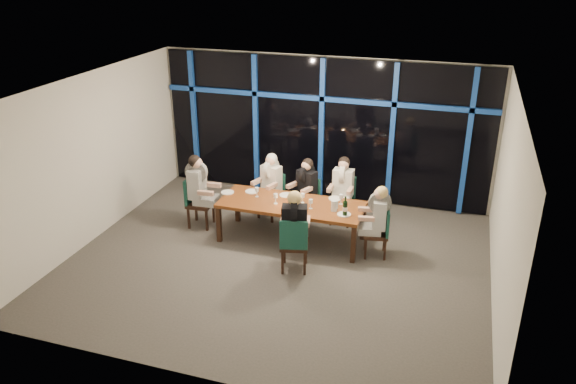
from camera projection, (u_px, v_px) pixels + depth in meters
name	position (u px, v px, depth m)	size (l,w,h in m)	color
room	(276.00, 150.00, 8.85)	(7.04, 7.00, 3.02)	#55504B
window_wall	(323.00, 127.00, 11.60)	(6.86, 0.43, 2.94)	black
dining_table	(291.00, 207.00, 10.08)	(2.60, 1.00, 0.75)	brown
chair_far_left	(273.00, 193.00, 11.09)	(0.54, 0.54, 0.91)	black
chair_far_mid	(308.00, 197.00, 10.91)	(0.55, 0.55, 0.89)	black
chair_far_right	(343.00, 197.00, 10.87)	(0.44, 0.44, 0.92)	black
chair_end_left	(196.00, 199.00, 10.71)	(0.49, 0.49, 0.98)	black
chair_end_right	(381.00, 230.00, 9.65)	(0.48, 0.48, 0.89)	black
chair_near_mid	(294.00, 242.00, 9.14)	(0.55, 0.55, 0.98)	black
diner_far_left	(270.00, 177.00, 10.89)	(0.55, 0.62, 0.89)	silver
diner_far_mid	(306.00, 182.00, 10.71)	(0.56, 0.61, 0.87)	black
diner_far_right	(343.00, 181.00, 10.66)	(0.46, 0.58, 0.90)	silver
diner_end_left	(199.00, 181.00, 10.53)	(0.63, 0.51, 0.96)	black
diner_end_right	(378.00, 211.00, 9.52)	(0.59, 0.49, 0.87)	black
diner_near_mid	(295.00, 218.00, 9.06)	(0.55, 0.66, 0.96)	black
plate_far_left	(252.00, 191.00, 10.52)	(0.24, 0.24, 0.01)	white
plate_far_mid	(286.00, 195.00, 10.37)	(0.24, 0.24, 0.01)	white
plate_far_right	(335.00, 199.00, 10.22)	(0.24, 0.24, 0.01)	white
plate_end_left	(228.00, 192.00, 10.48)	(0.24, 0.24, 0.01)	white
plate_end_right	(344.00, 214.00, 9.61)	(0.24, 0.24, 0.01)	white
plate_near_mid	(297.00, 213.00, 9.65)	(0.24, 0.24, 0.01)	white
wine_bottle	(345.00, 208.00, 9.53)	(0.08, 0.08, 0.36)	black
water_pitcher	(334.00, 206.00, 9.72)	(0.12, 0.11, 0.20)	silver
tea_light	(288.00, 205.00, 9.94)	(0.06, 0.06, 0.03)	#F79D4A
wine_glass_a	(276.00, 196.00, 9.98)	(0.07, 0.07, 0.19)	white
wine_glass_b	(303.00, 196.00, 10.02)	(0.07, 0.07, 0.18)	silver
wine_glass_c	(311.00, 202.00, 9.79)	(0.07, 0.07, 0.18)	silver
wine_glass_d	(257.00, 190.00, 10.26)	(0.07, 0.07, 0.18)	silver
wine_glass_e	(341.00, 197.00, 9.96)	(0.07, 0.07, 0.19)	white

